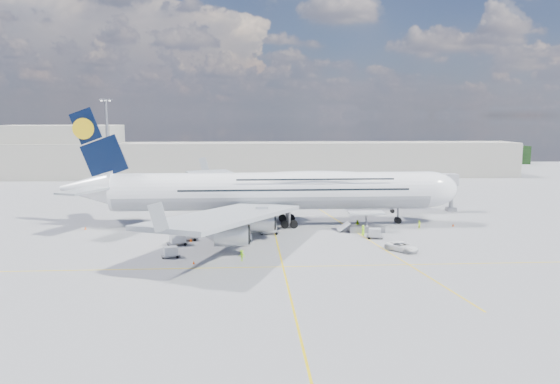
{
  "coord_description": "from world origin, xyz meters",
  "views": [
    {
      "loc": [
        -5.09,
        -95.21,
        21.36
      ],
      "look_at": [
        1.31,
        8.0,
        6.82
      ],
      "focal_mm": 35.0,
      "sensor_mm": 36.0,
      "label": 1
    }
  ],
  "objects": [
    {
      "name": "hangar",
      "position": [
        -70.0,
        100.0,
        9.0
      ],
      "size": [
        40.0,
        22.0,
        18.0
      ],
      "primitive_type": "cube",
      "color": "#B2AD9E",
      "rests_on": "ground"
    },
    {
      "name": "cone_nose",
      "position": [
        34.95,
        6.48,
        0.27
      ],
      "size": [
        0.43,
        0.43,
        0.55
      ],
      "color": "#FF560D",
      "rests_on": "ground"
    },
    {
      "name": "crew_loader",
      "position": [
        15.6,
        3.71,
        1.0
      ],
      "size": [
        1.21,
        1.12,
        1.99
      ],
      "primitive_type": "imported",
      "rotation": [
        0.0,
        0.0,
        -0.48
      ],
      "color": "#B6E117",
      "rests_on": "ground"
    },
    {
      "name": "dolly_row_a",
      "position": [
        -16.65,
        -13.87,
        0.92
      ],
      "size": [
        3.0,
        2.21,
        1.7
      ],
      "rotation": [
        0.0,
        0.0,
        0.32
      ],
      "color": "gray",
      "rests_on": "ground"
    },
    {
      "name": "cargo_loader",
      "position": [
        16.82,
        2.89,
        1.25
      ],
      "size": [
        8.53,
        3.2,
        3.67
      ],
      "color": "silver",
      "rests_on": "ground"
    },
    {
      "name": "cone_tail",
      "position": [
        -35.56,
        7.81,
        0.27
      ],
      "size": [
        0.45,
        0.45,
        0.57
      ],
      "color": "#FF560D",
      "rests_on": "ground"
    },
    {
      "name": "jet_bridge",
      "position": [
        29.81,
        20.94,
        6.85
      ],
      "size": [
        18.8,
        12.1,
        8.5
      ],
      "color": "#B7B7BC",
      "rests_on": "ground"
    },
    {
      "name": "dolly_back",
      "position": [
        -16.61,
        -5.76,
        1.14
      ],
      "size": [
        3.77,
        2.96,
        2.12
      ],
      "rotation": [
        0.0,
        0.0,
        0.41
      ],
      "color": "gray",
      "rests_on": "ground"
    },
    {
      "name": "tree_line",
      "position": [
        40.0,
        140.0,
        4.0
      ],
      "size": [
        160.0,
        6.0,
        8.0
      ],
      "primitive_type": "cube",
      "color": "#193814",
      "rests_on": "ground"
    },
    {
      "name": "ground",
      "position": [
        0.0,
        0.0,
        0.0
      ],
      "size": [
        300.0,
        300.0,
        0.0
      ],
      "primitive_type": "plane",
      "color": "gray",
      "rests_on": "ground"
    },
    {
      "name": "dolly_row_c",
      "position": [
        -10.23,
        -0.78,
        0.93
      ],
      "size": [
        2.86,
        1.72,
        1.73
      ],
      "rotation": [
        0.0,
        0.0,
        -0.1
      ],
      "color": "gray",
      "rests_on": "ground"
    },
    {
      "name": "terminal",
      "position": [
        0.0,
        95.0,
        6.0
      ],
      "size": [
        180.0,
        16.0,
        12.0
      ],
      "primitive_type": "cube",
      "color": "#B2AD9E",
      "rests_on": "ground"
    },
    {
      "name": "dolly_nose_near",
      "position": [
        -1.09,
        1.68,
        1.14
      ],
      "size": [
        3.64,
        2.43,
        2.12
      ],
      "rotation": [
        0.0,
        0.0,
        0.21
      ],
      "color": "gray",
      "rests_on": "ground"
    },
    {
      "name": "crew_van",
      "position": [
        15.76,
        -0.24,
        0.92
      ],
      "size": [
        0.67,
        0.95,
        1.83
      ],
      "primitive_type": "imported",
      "rotation": [
        0.0,
        0.0,
        1.68
      ],
      "color": "#A5FF1A",
      "rests_on": "ground"
    },
    {
      "name": "cone_wing_right_outer",
      "position": [
        -12.84,
        -17.76,
        0.23
      ],
      "size": [
        0.38,
        0.38,
        0.48
      ],
      "color": "#FF560D",
      "rests_on": "ground"
    },
    {
      "name": "crew_wing",
      "position": [
        -17.55,
        -4.35,
        0.85
      ],
      "size": [
        0.58,
        1.05,
        1.7
      ],
      "primitive_type": "imported",
      "rotation": [
        0.0,
        0.0,
        1.4
      ],
      "color": "#D7FF1A",
      "rests_on": "ground"
    },
    {
      "name": "taxi_line_diag",
      "position": [
        14.0,
        10.0,
        0.01
      ],
      "size": [
        14.16,
        99.06,
        0.01
      ],
      "primitive_type": "cube",
      "rotation": [
        0.0,
        0.0,
        0.14
      ],
      "color": "yellow",
      "rests_on": "ground"
    },
    {
      "name": "catering_truck_inner",
      "position": [
        -12.05,
        32.05,
        1.69
      ],
      "size": [
        6.35,
        3.41,
        3.59
      ],
      "rotation": [
        0.0,
        0.0,
        0.23
      ],
      "color": "gray",
      "rests_on": "ground"
    },
    {
      "name": "catering_truck_outer",
      "position": [
        -10.38,
        39.65,
        1.58
      ],
      "size": [
        6.17,
        4.16,
        3.4
      ],
      "rotation": [
        0.0,
        0.0,
        -0.43
      ],
      "color": "gray",
      "rests_on": "ground"
    },
    {
      "name": "baggage_tug",
      "position": [
        -5.69,
        -3.97,
        0.75
      ],
      "size": [
        2.92,
        1.8,
        1.7
      ],
      "rotation": [
        0.0,
        0.0,
        0.21
      ],
      "color": "silver",
      "rests_on": "ground"
    },
    {
      "name": "crew_tug",
      "position": [
        -5.89,
        -16.55,
        0.85
      ],
      "size": [
        1.26,
        1.03,
        1.7
      ],
      "primitive_type": "imported",
      "rotation": [
        0.0,
        0.0,
        -0.43
      ],
      "color": "#9DF91A",
      "rests_on": "ground"
    },
    {
      "name": "dolly_row_b",
      "position": [
        -15.39,
        -2.54,
        0.39
      ],
      "size": [
        3.86,
        3.07,
        0.5
      ],
      "rotation": [
        0.0,
        0.0,
        0.43
      ],
      "color": "gray",
      "rests_on": "ground"
    },
    {
      "name": "service_van",
      "position": [
        19.42,
        -12.19,
        0.76
      ],
      "size": [
        5.44,
        5.76,
        1.51
      ],
      "primitive_type": "imported",
      "rotation": [
        0.0,
        0.0,
        0.71
      ],
      "color": "white",
      "rests_on": "ground"
    },
    {
      "name": "crew_nose",
      "position": [
        27.5,
        4.16,
        0.86
      ],
      "size": [
        0.75,
        0.66,
        1.72
      ],
      "primitive_type": "imported",
      "rotation": [
        0.0,
        0.0,
        0.48
      ],
      "color": "#B6DF17",
      "rests_on": "ground"
    },
    {
      "name": "taxi_line_main",
      "position": [
        0.0,
        0.0,
        0.01
      ],
      "size": [
        0.25,
        220.0,
        0.01
      ],
      "primitive_type": "cube",
      "color": "yellow",
      "rests_on": "ground"
    },
    {
      "name": "dolly_nose_far",
      "position": [
        17.22,
        -3.08,
        0.96
      ],
      "size": [
        3.11,
        2.19,
        1.78
      ],
      "rotation": [
        0.0,
        0.0,
        -0.27
      ],
      "color": "gray",
      "rests_on": "ground"
    },
    {
      "name": "taxi_line_cross",
      "position": [
        0.0,
        -20.0,
        0.01
      ],
      "size": [
        120.0,
        0.25,
        0.01
      ],
      "primitive_type": "cube",
      "color": "yellow",
      "rests_on": "ground"
    },
    {
      "name": "light_mast",
      "position": [
        -40.0,
        45.0,
        13.21
      ],
      "size": [
        3.0,
        0.7,
        25.5
      ],
      "color": "gray",
      "rests_on": "ground"
    },
    {
      "name": "cone_wing_right_inner",
      "position": [
        -14.63,
        -3.51,
        0.3
      ],
      "size": [
        0.48,
        0.48,
        0.61
      ],
      "color": "#FF560D",
      "rests_on": "ground"
    },
    {
      "name": "airliner",
      "position": [
        0.26,
        10.0,
        6.87
      ],
      "size": [
        77.26,
        79.15,
        23.71
      ],
      "color": "white",
      "rests_on": "ground"
    },
    {
      "name": "cone_wing_left_outer",
      "position": [
        -10.76,
        41.21,
        0.31
      ],
      "size": [
        0.5,
        0.5,
        0.64
      ],
      "color": "#FF560D",
      "rests_on": "ground"
    },
    {
      "name": "cone_wing_left_inner",
      "position": [
        -2.51,
        21.73,
        0.26
      ],
      "size": [
        0.43,
        0.43,
        0.54
      ],
      "color": "#FF560D",
      "rests_on": "ground"
    }
  ]
}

